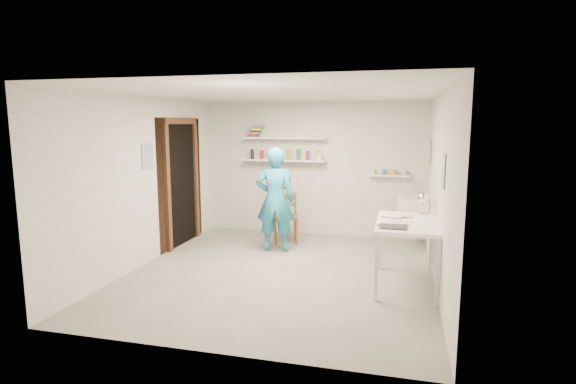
% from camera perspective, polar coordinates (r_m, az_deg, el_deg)
% --- Properties ---
extents(floor, '(4.00, 4.50, 0.02)m').
position_cam_1_polar(floor, '(6.23, -0.90, -10.23)').
color(floor, slate).
rests_on(floor, ground).
extents(ceiling, '(4.00, 4.50, 0.02)m').
position_cam_1_polar(ceiling, '(5.90, -0.96, 12.57)').
color(ceiling, silver).
rests_on(ceiling, wall_back).
extents(wall_back, '(4.00, 0.02, 2.40)m').
position_cam_1_polar(wall_back, '(8.14, 3.17, 2.99)').
color(wall_back, silver).
rests_on(wall_back, ground).
extents(wall_front, '(4.00, 0.02, 2.40)m').
position_cam_1_polar(wall_front, '(3.84, -9.65, -3.68)').
color(wall_front, silver).
rests_on(wall_front, ground).
extents(wall_left, '(0.02, 4.50, 2.40)m').
position_cam_1_polar(wall_left, '(6.75, -17.67, 1.39)').
color(wall_left, silver).
rests_on(wall_left, ground).
extents(wall_right, '(0.02, 4.50, 2.40)m').
position_cam_1_polar(wall_right, '(5.77, 18.73, 0.14)').
color(wall_right, silver).
rests_on(wall_right, ground).
extents(doorway_recess, '(0.02, 0.90, 2.00)m').
position_cam_1_polar(doorway_recess, '(7.67, -13.38, 0.90)').
color(doorway_recess, black).
rests_on(doorway_recess, wall_left).
extents(corridor_box, '(1.40, 1.50, 2.10)m').
position_cam_1_polar(corridor_box, '(8.01, -17.91, 1.40)').
color(corridor_box, brown).
rests_on(corridor_box, ground).
extents(door_lintel, '(0.06, 1.05, 0.10)m').
position_cam_1_polar(door_lintel, '(7.59, -13.53, 8.77)').
color(door_lintel, brown).
rests_on(door_lintel, wall_left).
extents(door_jamb_near, '(0.06, 0.10, 2.00)m').
position_cam_1_polar(door_jamb_near, '(7.22, -15.05, 0.36)').
color(door_jamb_near, brown).
rests_on(door_jamb_near, ground).
extents(door_jamb_far, '(0.06, 0.10, 2.00)m').
position_cam_1_polar(door_jamb_far, '(8.10, -11.64, 1.37)').
color(door_jamb_far, brown).
rests_on(door_jamb_far, ground).
extents(shelf_lower, '(1.50, 0.22, 0.03)m').
position_cam_1_polar(shelf_lower, '(8.11, -0.48, 4.05)').
color(shelf_lower, white).
rests_on(shelf_lower, wall_back).
extents(shelf_upper, '(1.50, 0.22, 0.03)m').
position_cam_1_polar(shelf_upper, '(8.08, -0.48, 6.87)').
color(shelf_upper, white).
rests_on(shelf_upper, wall_back).
extents(ledge_shelf, '(0.70, 0.14, 0.03)m').
position_cam_1_polar(ledge_shelf, '(7.92, 12.69, 2.04)').
color(ledge_shelf, white).
rests_on(ledge_shelf, wall_back).
extents(poster_left, '(0.01, 0.28, 0.36)m').
position_cam_1_polar(poster_left, '(6.74, -17.43, 4.39)').
color(poster_left, '#334C7F').
rests_on(poster_left, wall_left).
extents(poster_right_a, '(0.01, 0.34, 0.42)m').
position_cam_1_polar(poster_right_a, '(7.52, 17.61, 4.79)').
color(poster_right_a, '#995933').
rests_on(poster_right_a, wall_right).
extents(poster_right_b, '(0.01, 0.30, 0.38)m').
position_cam_1_polar(poster_right_b, '(5.19, 19.13, 2.54)').
color(poster_right_b, '#3F724C').
rests_on(poster_right_b, wall_right).
extents(belfast_sink, '(0.48, 0.60, 0.30)m').
position_cam_1_polar(belfast_sink, '(7.51, 15.54, -1.66)').
color(belfast_sink, white).
rests_on(belfast_sink, wall_right).
extents(man, '(0.67, 0.50, 1.65)m').
position_cam_1_polar(man, '(7.04, -1.64, -0.97)').
color(man, teal).
rests_on(man, ground).
extents(wall_clock, '(0.30, 0.09, 0.30)m').
position_cam_1_polar(wall_clock, '(7.20, -0.87, 1.46)').
color(wall_clock, '#F5EDA7').
rests_on(wall_clock, man).
extents(wooden_chair, '(0.50, 0.49, 0.87)m').
position_cam_1_polar(wooden_chair, '(7.63, -0.31, -3.20)').
color(wooden_chair, brown).
rests_on(wooden_chair, ground).
extents(work_table, '(0.74, 1.24, 0.82)m').
position_cam_1_polar(work_table, '(5.80, 14.77, -7.63)').
color(work_table, white).
rests_on(work_table, ground).
extents(desk_lamp, '(0.15, 0.15, 0.15)m').
position_cam_1_polar(desk_lamp, '(6.15, 16.85, -0.74)').
color(desk_lamp, silver).
rests_on(desk_lamp, work_table).
extents(spray_cans, '(1.29, 0.06, 0.17)m').
position_cam_1_polar(spray_cans, '(8.10, -0.48, 4.75)').
color(spray_cans, black).
rests_on(spray_cans, shelf_lower).
extents(book_stack, '(0.30, 0.14, 0.20)m').
position_cam_1_polar(book_stack, '(8.23, -4.16, 7.67)').
color(book_stack, red).
rests_on(book_stack, shelf_upper).
extents(ledge_pots, '(0.48, 0.07, 0.09)m').
position_cam_1_polar(ledge_pots, '(7.91, 12.70, 2.47)').
color(ledge_pots, silver).
rests_on(ledge_pots, ledge_shelf).
extents(papers, '(0.30, 0.22, 0.02)m').
position_cam_1_polar(papers, '(5.69, 14.93, -3.53)').
color(papers, silver).
rests_on(papers, work_table).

